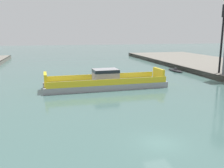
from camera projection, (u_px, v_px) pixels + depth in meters
name	position (u px, v px, depth m)	size (l,w,h in m)	color
ground_plane	(160.00, 143.00, 23.61)	(400.00, 400.00, 0.00)	#476B66
chain_ferry	(106.00, 82.00, 47.36)	(23.45, 6.96, 3.62)	#939399
moored_boat_near_right	(175.00, 70.00, 68.10)	(2.18, 7.27, 0.93)	black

